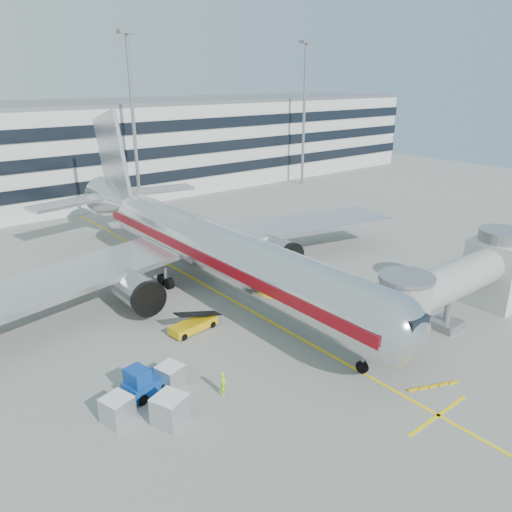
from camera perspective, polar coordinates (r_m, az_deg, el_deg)
ground at (r=41.22m, az=3.36°, el=-8.42°), size 180.00×180.00×0.00m
lead_in_line at (r=48.32m, az=-4.60°, el=-4.01°), size 0.25×70.00×0.01m
stop_bar at (r=33.85m, az=20.12°, el=-16.73°), size 6.00×0.25×0.01m
main_jet at (r=48.13m, az=-5.90°, el=1.25°), size 50.95×48.70×16.06m
jet_bridge at (r=44.10m, az=22.55°, el=-2.50°), size 17.80×4.50×7.00m
terminal at (r=88.97m, az=-22.80°, el=10.79°), size 150.00×24.25×15.60m
light_mast_centre at (r=76.22m, az=-13.93°, el=15.83°), size 2.40×1.20×25.45m
light_mast_east at (r=95.80m, az=5.55°, el=17.00°), size 2.40×1.20×25.45m
belt_loader at (r=41.05m, az=-7.18°, el=-7.77°), size 4.32×1.93×2.03m
baggage_tug at (r=33.94m, az=-12.73°, el=-13.92°), size 3.05×2.25×2.10m
cargo_container_left at (r=31.29m, az=-9.83°, el=-16.92°), size 2.24×2.24×1.83m
cargo_container_right at (r=32.09m, az=-15.56°, el=-16.56°), size 1.94×1.94×1.67m
cargo_container_front at (r=34.39m, az=-9.77°, el=-13.41°), size 1.87×1.87×1.60m
ramp_worker at (r=33.27m, az=-3.78°, el=-14.36°), size 0.70×0.70×1.64m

